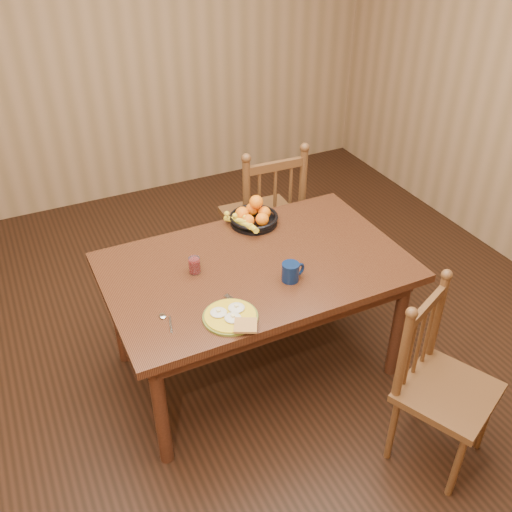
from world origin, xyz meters
name	(u,v)px	position (x,y,z in m)	size (l,w,h in m)	color
room	(256,161)	(0.00, 0.00, 1.35)	(4.52, 5.02, 2.72)	black
dining_table	(256,276)	(0.00, 0.00, 0.67)	(1.60, 1.00, 0.75)	black
chair_far	(264,218)	(0.44, 0.77, 0.52)	(0.50, 0.48, 1.06)	#472915
chair_near	(441,385)	(0.53, -0.92, 0.46)	(0.56, 0.55, 0.95)	#472915
breakfast_plate	(231,316)	(-0.30, -0.35, 0.76)	(0.26, 0.31, 0.04)	#59601E
fork	(232,304)	(-0.26, -0.26, 0.75)	(0.06, 0.18, 0.00)	silver
spoon	(165,319)	(-0.58, -0.22, 0.75)	(0.05, 0.16, 0.01)	silver
coffee_mug	(291,272)	(0.10, -0.21, 0.80)	(0.13, 0.09, 0.10)	#0A1939
juice_glass	(195,266)	(-0.32, 0.07, 0.79)	(0.06, 0.06, 0.09)	silver
fruit_bowl	(253,217)	(0.16, 0.38, 0.80)	(0.32, 0.32, 0.17)	black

